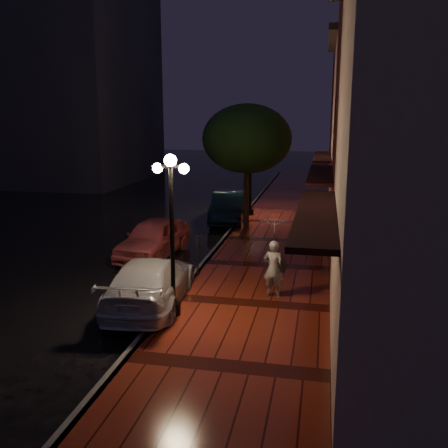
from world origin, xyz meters
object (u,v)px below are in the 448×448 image
Objects in this scene: streetlamp_far at (251,169)px; street_tree at (247,141)px; streetlamp_near at (172,226)px; parking_meter at (198,252)px; navy_car at (229,207)px; silver_car at (151,282)px; woman_with_umbrella at (274,245)px; pink_car at (154,238)px.

street_tree reaches higher than streetlamp_far.
streetlamp_near reaches higher than parking_meter.
street_tree is (0.26, 10.99, 1.64)m from streetlamp_near.
street_tree is at bearing 103.23° from parking_meter.
navy_car is 0.95× the size of silver_car.
woman_with_umbrella is at bearing 38.23° from streetlamp_near.
streetlamp_near is at bearing -90.00° from streetlamp_far.
navy_car is at bearing 124.67° from street_tree.
silver_car is at bearing 137.91° from streetlamp_near.
street_tree is 1.18× the size of silver_car.
parking_meter is at bearing 93.37° from streetlamp_near.
navy_car is (-1.21, 1.75, -3.48)m from street_tree.
streetlamp_near is 0.88× the size of silver_car.
streetlamp_far is 0.98× the size of pink_car.
woman_with_umbrella is (3.43, -10.78, 0.95)m from navy_car.
parking_meter is (0.75, -9.35, 0.20)m from navy_car.
street_tree is at bearing 88.65° from streetlamp_near.
streetlamp_near is at bearing -91.49° from navy_car.
navy_car is 9.38m from parking_meter.
streetlamp_near is 2.28m from silver_car.
navy_car is at bearing 94.26° from streetlamp_near.
navy_car reaches higher than parking_meter.
parking_meter is at bearing -40.16° from pink_car.
woman_with_umbrella is (2.48, -12.04, -0.88)m from streetlamp_far.
streetlamp_far is at bearing -68.93° from woman_with_umbrella.
streetlamp_far is 8.80m from pink_car.
streetlamp_near is at bearing 132.02° from silver_car.
pink_car reaches higher than silver_car.
streetlamp_near reaches higher than woman_with_umbrella.
silver_car is (-0.95, 0.86, -1.89)m from streetlamp_near.
street_tree is 1.32× the size of pink_car.
silver_car is 2.66m from parking_meter.
street_tree reaches higher than pink_car.
street_tree reaches higher than parking_meter.
pink_car is at bearing 114.10° from streetlamp_near.
streetlamp_near is 3.20× the size of parking_meter.
streetlamp_near is 1.82× the size of woman_with_umbrella.
woman_with_umbrella is at bearing -168.14° from silver_car.
woman_with_umbrella is (2.48, 1.96, -0.88)m from streetlamp_near.
silver_car is at bearing 27.15° from woman_with_umbrella.
streetlamp_near is 0.98× the size of pink_car.
streetlamp_far is 0.74× the size of street_tree.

